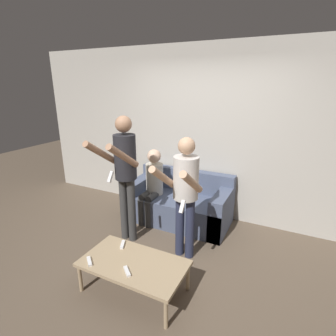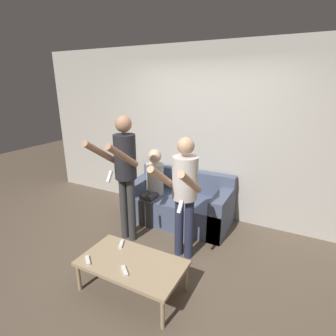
{
  "view_description": "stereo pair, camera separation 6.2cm",
  "coord_description": "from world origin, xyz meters",
  "px_view_note": "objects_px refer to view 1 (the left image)",
  "views": [
    {
      "loc": [
        1.29,
        -2.32,
        2.12
      ],
      "look_at": [
        -0.23,
        0.75,
        1.01
      ],
      "focal_mm": 28.0,
      "sensor_mm": 36.0,
      "label": 1
    },
    {
      "loc": [
        1.35,
        -2.3,
        2.12
      ],
      "look_at": [
        -0.23,
        0.75,
        1.01
      ],
      "focal_mm": 28.0,
      "sensor_mm": 36.0,
      "label": 2
    }
  ],
  "objects_px": {
    "person_standing_left": "(125,167)",
    "person_seated": "(152,183)",
    "remote_mid": "(127,271)",
    "remote_near": "(89,261)",
    "person_standing_right": "(185,187)",
    "coffee_table": "(134,265)",
    "remote_far": "(123,245)",
    "couch": "(180,204)"
  },
  "relations": [
    {
      "from": "remote_mid",
      "to": "remote_far",
      "type": "distance_m",
      "value": 0.46
    },
    {
      "from": "remote_near",
      "to": "remote_far",
      "type": "height_order",
      "value": "same"
    },
    {
      "from": "remote_mid",
      "to": "person_standing_right",
      "type": "bearing_deg",
      "value": 77.44
    },
    {
      "from": "couch",
      "to": "person_seated",
      "type": "height_order",
      "value": "person_seated"
    },
    {
      "from": "person_standing_left",
      "to": "person_seated",
      "type": "relative_size",
      "value": 1.51
    },
    {
      "from": "person_standing_right",
      "to": "person_seated",
      "type": "relative_size",
      "value": 1.34
    },
    {
      "from": "person_standing_right",
      "to": "remote_near",
      "type": "height_order",
      "value": "person_standing_right"
    },
    {
      "from": "person_seated",
      "to": "couch",
      "type": "bearing_deg",
      "value": 21.23
    },
    {
      "from": "coffee_table",
      "to": "remote_near",
      "type": "height_order",
      "value": "remote_near"
    },
    {
      "from": "person_seated",
      "to": "remote_far",
      "type": "height_order",
      "value": "person_seated"
    },
    {
      "from": "coffee_table",
      "to": "couch",
      "type": "bearing_deg",
      "value": 96.74
    },
    {
      "from": "person_standing_left",
      "to": "person_seated",
      "type": "distance_m",
      "value": 0.82
    },
    {
      "from": "couch",
      "to": "person_standing_right",
      "type": "relative_size",
      "value": 1.03
    },
    {
      "from": "person_standing_left",
      "to": "remote_far",
      "type": "distance_m",
      "value": 0.98
    },
    {
      "from": "coffee_table",
      "to": "remote_near",
      "type": "xyz_separation_m",
      "value": [
        -0.41,
        -0.21,
        0.04
      ]
    },
    {
      "from": "person_standing_right",
      "to": "remote_mid",
      "type": "bearing_deg",
      "value": -102.56
    },
    {
      "from": "person_standing_left",
      "to": "remote_near",
      "type": "bearing_deg",
      "value": -77.9
    },
    {
      "from": "couch",
      "to": "coffee_table",
      "type": "xyz_separation_m",
      "value": [
        0.19,
        -1.62,
        0.05
      ]
    },
    {
      "from": "remote_far",
      "to": "remote_mid",
      "type": "bearing_deg",
      "value": -48.99
    },
    {
      "from": "person_standing_right",
      "to": "coffee_table",
      "type": "bearing_deg",
      "value": -106.94
    },
    {
      "from": "remote_near",
      "to": "person_seated",
      "type": "bearing_deg",
      "value": 96.53
    },
    {
      "from": "person_seated",
      "to": "remote_near",
      "type": "bearing_deg",
      "value": -83.47
    },
    {
      "from": "coffee_table",
      "to": "remote_near",
      "type": "relative_size",
      "value": 7.89
    },
    {
      "from": "couch",
      "to": "person_seated",
      "type": "distance_m",
      "value": 0.56
    },
    {
      "from": "coffee_table",
      "to": "person_seated",
      "type": "bearing_deg",
      "value": 112.29
    },
    {
      "from": "person_standing_right",
      "to": "remote_far",
      "type": "xyz_separation_m",
      "value": [
        -0.51,
        -0.59,
        -0.58
      ]
    },
    {
      "from": "person_standing_right",
      "to": "remote_mid",
      "type": "relative_size",
      "value": 11.23
    },
    {
      "from": "couch",
      "to": "remote_mid",
      "type": "height_order",
      "value": "couch"
    },
    {
      "from": "couch",
      "to": "person_standing_left",
      "type": "height_order",
      "value": "person_standing_left"
    },
    {
      "from": "coffee_table",
      "to": "person_standing_left",
      "type": "bearing_deg",
      "value": 128.49
    },
    {
      "from": "couch",
      "to": "person_seated",
      "type": "bearing_deg",
      "value": -158.77
    },
    {
      "from": "person_standing_left",
      "to": "remote_mid",
      "type": "height_order",
      "value": "person_standing_left"
    },
    {
      "from": "remote_near",
      "to": "remote_mid",
      "type": "xyz_separation_m",
      "value": [
        0.44,
        0.05,
        0.0
      ]
    },
    {
      "from": "person_standing_right",
      "to": "remote_mid",
      "type": "xyz_separation_m",
      "value": [
        -0.21,
        -0.94,
        -0.58
      ]
    },
    {
      "from": "person_seated",
      "to": "coffee_table",
      "type": "distance_m",
      "value": 1.61
    },
    {
      "from": "remote_mid",
      "to": "remote_far",
      "type": "bearing_deg",
      "value": 131.01
    },
    {
      "from": "coffee_table",
      "to": "remote_near",
      "type": "bearing_deg",
      "value": -153.24
    },
    {
      "from": "coffee_table",
      "to": "remote_mid",
      "type": "height_order",
      "value": "remote_mid"
    },
    {
      "from": "person_standing_right",
      "to": "couch",
      "type": "bearing_deg",
      "value": 117.03
    },
    {
      "from": "person_seated",
      "to": "coffee_table",
      "type": "relative_size",
      "value": 1.05
    },
    {
      "from": "remote_near",
      "to": "couch",
      "type": "bearing_deg",
      "value": 83.22
    },
    {
      "from": "person_seated",
      "to": "remote_near",
      "type": "height_order",
      "value": "person_seated"
    }
  ]
}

